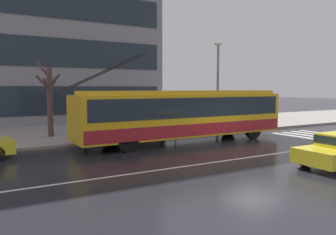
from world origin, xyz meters
The scene contains 14 objects.
ground_plane centered at (0.00, 0.00, 0.00)m, with size 160.00×160.00×0.00m, color black.
sidewalk_slab centered at (0.00, 10.29, 0.07)m, with size 80.00×10.00×0.14m, color gray.
crosswalk_stripe_edge_near centered at (5.66, 1.64, 0.00)m, with size 0.44×4.40×0.01m, color beige.
crosswalk_stripe_inner_a centered at (6.56, 1.64, 0.00)m, with size 0.44×4.40×0.01m, color beige.
crosswalk_stripe_center centered at (7.46, 1.64, 0.00)m, with size 0.44×4.40×0.01m, color beige.
crosswalk_stripe_inner_b centered at (8.36, 1.64, 0.00)m, with size 0.44×4.40×0.01m, color beige.
lane_centre_line centered at (0.00, -1.20, 0.00)m, with size 72.00×0.14×0.01m, color silver.
trolleybus centered at (-1.52, 3.69, 1.57)m, with size 12.72×2.66×4.75m.
bus_shelter centered at (-2.34, 6.98, 2.13)m, with size 3.64×1.67×2.68m.
pedestrian_at_shelter centered at (-4.37, 7.46, 1.72)m, with size 1.33×1.33×2.01m.
pedestrian_approaching_curb centered at (-1.61, 5.92, 1.75)m, with size 1.27×1.27×2.01m.
pedestrian_walking_past centered at (-6.40, 6.05, 1.09)m, with size 0.51×0.51×1.63m.
street_lamp centered at (2.54, 5.90, 3.66)m, with size 0.60×0.32×5.85m.
street_tree_bare centered at (-7.71, 8.68, 2.44)m, with size 1.34×1.49×4.41m.
Camera 1 is at (-11.52, -11.65, 2.96)m, focal length 35.61 mm.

